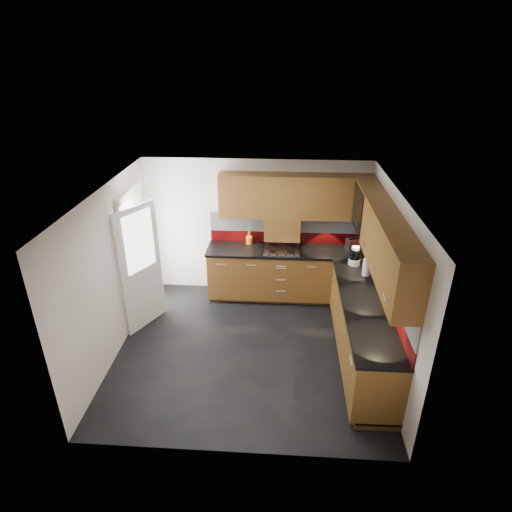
# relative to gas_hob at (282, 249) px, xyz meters

# --- Properties ---
(room) EXTENTS (4.00, 3.80, 2.64)m
(room) POSITION_rel_gas_hob_xyz_m (-0.45, -1.47, 0.54)
(room) COLOR black
(base_cabinets) EXTENTS (2.70, 3.20, 0.95)m
(base_cabinets) POSITION_rel_gas_hob_xyz_m (0.62, -0.75, -0.52)
(base_cabinets) COLOR #5B3814
(base_cabinets) RESTS_ON room
(countertop) EXTENTS (2.72, 3.22, 0.04)m
(countertop) POSITION_rel_gas_hob_xyz_m (0.60, -0.77, -0.04)
(countertop) COLOR black
(countertop) RESTS_ON base_cabinets
(backsplash) EXTENTS (2.70, 3.20, 0.54)m
(backsplash) POSITION_rel_gas_hob_xyz_m (0.83, -0.54, 0.25)
(backsplash) COLOR maroon
(backsplash) RESTS_ON countertop
(upper_cabinets) EXTENTS (2.50, 3.20, 0.72)m
(upper_cabinets) POSITION_rel_gas_hob_xyz_m (0.78, -0.69, 0.88)
(upper_cabinets) COLOR #5B3814
(upper_cabinets) RESTS_ON room
(extractor_hood) EXTENTS (0.60, 0.33, 0.40)m
(extractor_hood) POSITION_rel_gas_hob_xyz_m (-0.00, 0.17, 0.32)
(extractor_hood) COLOR #5B3814
(extractor_hood) RESTS_ON room
(glass_cabinet) EXTENTS (0.32, 0.80, 0.66)m
(glass_cabinet) POSITION_rel_gas_hob_xyz_m (1.26, -0.40, 0.91)
(glass_cabinet) COLOR black
(glass_cabinet) RESTS_ON room
(back_door) EXTENTS (0.42, 1.19, 2.04)m
(back_door) POSITION_rel_gas_hob_xyz_m (-2.23, -0.72, 0.08)
(back_door) COLOR white
(back_door) RESTS_ON room
(gas_hob) EXTENTS (0.59, 0.52, 0.05)m
(gas_hob) POSITION_rel_gas_hob_xyz_m (0.00, 0.00, 0.00)
(gas_hob) COLOR silver
(gas_hob) RESTS_ON countertop
(utensil_pot) EXTENTS (0.11, 0.11, 0.38)m
(utensil_pot) POSITION_rel_gas_hob_xyz_m (-0.57, 0.23, 0.07)
(utensil_pot) COLOR orange
(utensil_pot) RESTS_ON countertop
(toaster) EXTENTS (0.30, 0.24, 0.19)m
(toaster) POSITION_rel_gas_hob_xyz_m (1.22, 0.14, 0.07)
(toaster) COLOR silver
(toaster) RESTS_ON countertop
(food_processor) EXTENTS (0.18, 0.18, 0.31)m
(food_processor) POSITION_rel_gas_hob_xyz_m (1.14, -0.45, 0.13)
(food_processor) COLOR white
(food_processor) RESTS_ON countertop
(paper_towel) EXTENTS (0.16, 0.16, 0.25)m
(paper_towel) POSITION_rel_gas_hob_xyz_m (1.27, -0.79, 0.11)
(paper_towel) COLOR white
(paper_towel) RESTS_ON countertop
(orange_cloth) EXTENTS (0.15, 0.13, 0.02)m
(orange_cloth) POSITION_rel_gas_hob_xyz_m (1.15, -0.39, -0.01)
(orange_cloth) COLOR orange
(orange_cloth) RESTS_ON countertop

